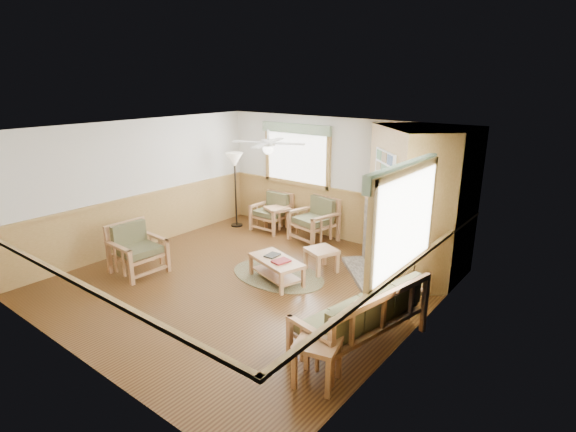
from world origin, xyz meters
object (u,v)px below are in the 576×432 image
Objects in this scene: armchair_back_right at (314,220)px; footstool at (321,260)px; floor_lamp_right at (416,250)px; end_table_sofa at (317,362)px; floor_lamp_left at (236,190)px; end_table_chairs at (277,219)px; armchair_back_left at (271,212)px; sofa at (361,315)px; coffee_table at (276,270)px; armchair_left at (138,249)px.

armchair_back_right reaches higher than footstool.
floor_lamp_right is at bearing -11.59° from armchair_back_right.
floor_lamp_right reaches higher than end_table_sofa.
end_table_sofa is at bearing -36.94° from floor_lamp_left.
floor_lamp_right reaches higher than end_table_chairs.
end_table_chairs is 0.32× the size of floor_lamp_left.
floor_lamp_right is at bearing 90.00° from end_table_sofa.
armchair_back_left is 0.24m from end_table_chairs.
sofa is at bearing -34.41° from armchair_back_right.
coffee_table is at bearing -33.55° from floor_lamp_left.
armchair_back_right is at bearing 129.83° from footstool.
armchair_back_right is 0.89× the size of coffee_table.
armchair_left is at bearing -153.52° from floor_lamp_right.
end_table_chairs is (-3.91, 3.01, -0.16)m from sofa.
end_table_chairs is 4.14m from floor_lamp_right.
footstool is (2.64, 2.15, -0.24)m from armchair_left.
armchair_back_left is 1.55× the size of end_table_sofa.
end_table_sofa reaches higher than coffee_table.
sofa is 1.16× the size of floor_lamp_right.
end_table_chairs is (-1.04, 0.00, -0.19)m from armchair_back_right.
armchair_back_right is at bearing 125.33° from end_table_sofa.
sofa is 5.09m from armchair_back_left.
floor_lamp_right is (0.00, 1.76, 0.39)m from sofa.
armchair_left is at bearing 172.42° from end_table_sofa.
armchair_left is (-0.32, -3.46, 0.03)m from armchair_back_left.
floor_lamp_left is at bearing 169.38° from floor_lamp_right.
coffee_table is 2.43m from floor_lamp_right.
end_table_chairs reaches higher than footstool.
sofa is 1.80m from floor_lamp_right.
armchair_back_left reaches higher than footstool.
floor_lamp_right reaches higher than armchair_back_left.
coffee_table is at bearing -156.98° from floor_lamp_right.
end_table_sofa is 6.22m from floor_lamp_left.
end_table_sofa is (4.42, -0.59, -0.18)m from armchair_left.
footstool is (-1.78, 1.71, -0.23)m from sofa.
floor_lamp_left is 1.08× the size of floor_lamp_right.
armchair_left is 2.61m from coffee_table.
armchair_back_right is at bearing -0.66° from armchair_back_left.
coffee_table is 1.85× the size of end_table_chairs.
floor_lamp_left is (-0.85, -0.33, 0.48)m from armchair_back_left.
armchair_left is 0.55× the size of floor_lamp_right.
sofa is at bearing -28.52° from floor_lamp_left.
end_table_chairs is 2.50m from footstool.
armchair_left reaches higher than coffee_table.
floor_lamp_right is (4.10, -1.25, 0.41)m from armchair_back_left.
armchair_back_right reaches higher than end_table_sofa.
floor_lamp_right is (4.95, -0.93, -0.07)m from floor_lamp_left.
footstool is at bearing -17.18° from floor_lamp_left.
floor_lamp_right is (1.78, 0.05, 0.62)m from footstool.
sofa is 3.84× the size of footstool.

